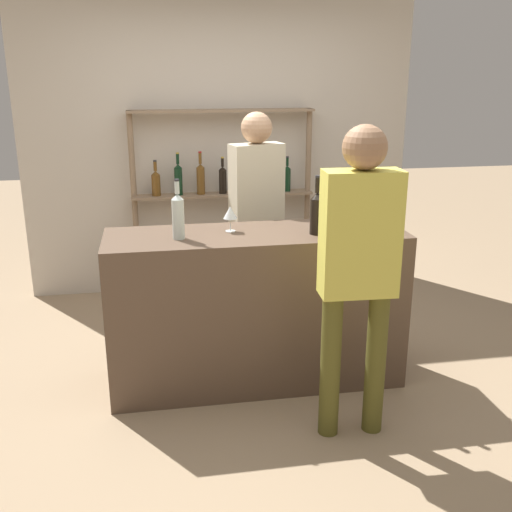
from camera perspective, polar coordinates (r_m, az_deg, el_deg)
ground_plane at (r=4.11m, az=-0.00°, el=-11.54°), size 16.00×16.00×0.00m
bar_counter at (r=3.88m, az=-0.00°, el=-5.00°), size 1.87×0.58×1.01m
back_wall at (r=5.49m, az=-3.49°, el=11.30°), size 3.47×0.12×2.80m
back_shelf at (r=5.36m, az=-3.27°, el=7.62°), size 1.61×0.18×1.65m
counter_bottle_0 at (r=4.03m, az=10.40°, el=5.15°), size 0.08×0.08×0.36m
counter_bottle_1 at (r=3.58m, az=-7.43°, el=3.87°), size 0.07×0.07×0.36m
counter_bottle_2 at (r=3.68m, az=5.83°, el=4.21°), size 0.09×0.09×0.36m
counter_bottle_3 at (r=3.72m, az=7.68°, el=4.22°), size 0.08×0.08×0.36m
wine_glass at (r=3.72m, az=-2.47°, el=4.12°), size 0.09×0.09×0.16m
customer_right at (r=3.18m, az=9.76°, el=-0.28°), size 0.41×0.23×1.73m
server_behind_counter at (r=4.40m, az=0.05°, el=4.81°), size 0.41×0.26×1.70m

